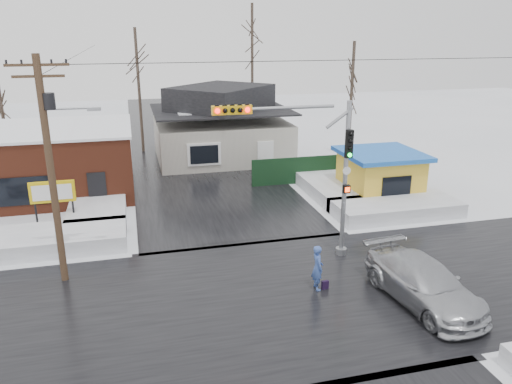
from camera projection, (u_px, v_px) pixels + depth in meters
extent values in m
plane|color=white|center=(276.00, 297.00, 19.17)|extent=(120.00, 120.00, 0.00)
cube|color=black|center=(276.00, 297.00, 19.17)|extent=(10.00, 120.00, 0.02)
cube|color=black|center=(276.00, 297.00, 19.17)|extent=(120.00, 10.00, 0.02)
cube|color=white|center=(50.00, 240.00, 23.38)|extent=(7.00, 3.00, 0.80)
cube|color=white|center=(396.00, 208.00, 27.61)|extent=(7.00, 3.00, 0.80)
cube|color=white|center=(99.00, 203.00, 28.46)|extent=(3.00, 8.00, 0.80)
cube|color=white|center=(328.00, 185.00, 31.74)|extent=(3.00, 8.00, 0.80)
cylinder|color=gray|center=(345.00, 181.00, 21.79)|extent=(0.20, 0.20, 7.00)
cylinder|color=gray|center=(341.00, 251.00, 22.83)|extent=(0.50, 0.50, 0.30)
cylinder|color=gray|center=(280.00, 108.00, 20.06)|extent=(4.60, 0.14, 0.14)
cube|color=gold|center=(232.00, 110.00, 19.59)|extent=(1.60, 0.28, 0.35)
sphere|color=#FF0C0C|center=(217.00, 111.00, 19.30)|extent=(0.20, 0.20, 0.20)
sphere|color=#FF0C0C|center=(248.00, 110.00, 19.59)|extent=(0.20, 0.20, 0.20)
cube|color=black|center=(349.00, 144.00, 21.08)|extent=(0.30, 0.22, 1.20)
sphere|color=#0CE533|center=(350.00, 155.00, 21.09)|extent=(0.18, 0.18, 0.18)
cube|color=black|center=(346.00, 189.00, 21.70)|extent=(0.30, 0.20, 0.35)
cylinder|color=#382619|center=(51.00, 175.00, 19.12)|extent=(0.28, 0.28, 9.00)
cube|color=#382619|center=(37.00, 65.00, 17.85)|extent=(2.20, 0.10, 0.10)
cube|color=#382619|center=(38.00, 76.00, 17.98)|extent=(1.80, 0.10, 0.10)
cylinder|color=black|center=(49.00, 101.00, 18.31)|extent=(0.44, 0.44, 0.60)
cylinder|color=gray|center=(69.00, 109.00, 18.56)|extent=(1.80, 0.08, 0.08)
cube|color=gray|center=(94.00, 109.00, 18.79)|extent=(0.50, 0.22, 0.12)
cube|color=brown|center=(32.00, 163.00, 30.71)|extent=(12.00, 8.00, 4.00)
cube|color=white|center=(27.00, 130.00, 30.08)|extent=(12.20, 8.20, 0.15)
cube|color=black|center=(21.00, 191.00, 27.19)|extent=(3.00, 0.08, 1.60)
cube|color=black|center=(98.00, 191.00, 28.22)|extent=(1.00, 0.08, 2.20)
cylinder|color=black|center=(36.00, 214.00, 25.32)|extent=(0.10, 0.10, 1.80)
cylinder|color=black|center=(74.00, 211.00, 25.74)|extent=(0.10, 0.10, 1.80)
cube|color=gold|center=(52.00, 192.00, 25.19)|extent=(2.20, 0.18, 1.10)
cube|color=white|center=(52.00, 192.00, 25.09)|extent=(1.90, 0.02, 0.80)
cube|color=#BCB6A9|center=(222.00, 140.00, 39.44)|extent=(10.00, 8.00, 3.00)
cube|color=black|center=(221.00, 110.00, 38.70)|extent=(10.40, 8.40, 0.12)
pyramid|color=black|center=(221.00, 97.00, 38.40)|extent=(9.00, 7.00, 1.80)
cube|color=brown|center=(258.00, 94.00, 40.06)|extent=(0.70, 0.70, 1.40)
cube|color=white|center=(204.00, 154.00, 35.27)|extent=(2.40, 0.12, 1.60)
cube|color=yellow|center=(380.00, 177.00, 30.21)|extent=(4.00, 4.00, 2.60)
cube|color=#1743B0|center=(381.00, 154.00, 29.76)|extent=(4.60, 4.60, 0.25)
cube|color=black|center=(396.00, 187.00, 28.34)|extent=(1.80, 0.06, 1.20)
cube|color=black|center=(310.00, 170.00, 33.31)|extent=(8.00, 0.12, 1.80)
cylinder|color=#332821|center=(139.00, 92.00, 40.64)|extent=(0.24, 0.24, 10.00)
cylinder|color=#332821|center=(252.00, 74.00, 44.52)|extent=(0.24, 0.24, 12.00)
cylinder|color=#332821|center=(351.00, 101.00, 39.02)|extent=(0.24, 0.24, 9.00)
cylinder|color=#332821|center=(2.00, 112.00, 36.76)|extent=(0.24, 0.24, 8.00)
imported|color=#3B58A5|center=(317.00, 268.00, 19.51)|extent=(0.46, 0.68, 1.84)
imported|color=#B3B6BB|center=(423.00, 283.00, 18.59)|extent=(2.83, 5.74, 1.60)
cube|color=black|center=(325.00, 285.00, 19.71)|extent=(0.29, 0.16, 0.35)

